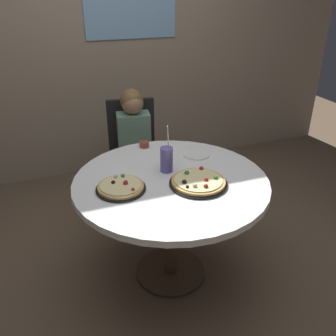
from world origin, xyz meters
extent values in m
plane|color=brown|center=(0.00, 0.00, 0.00)|extent=(8.00, 8.00, 0.00)
cube|color=gray|center=(0.00, 1.79, 1.45)|extent=(5.20, 0.12, 2.90)
cube|color=#8CBFE5|center=(0.25, 1.73, 1.59)|extent=(0.87, 0.02, 0.51)
cylinder|color=white|center=(0.00, 0.00, 0.73)|extent=(1.19, 1.19, 0.04)
cylinder|color=#4C3826|center=(0.00, 0.00, 0.36)|extent=(0.09, 0.09, 0.69)
cylinder|color=#4C3826|center=(0.00, 0.00, 0.01)|extent=(0.48, 0.48, 0.02)
cube|color=black|center=(0.00, 0.88, 0.43)|extent=(0.46, 0.46, 0.04)
cube|color=black|center=(0.03, 1.06, 0.69)|extent=(0.40, 0.10, 0.52)
cylinder|color=black|center=(-0.19, 0.74, 0.21)|extent=(0.04, 0.04, 0.41)
cylinder|color=black|center=(0.14, 0.68, 0.21)|extent=(0.04, 0.04, 0.41)
cylinder|color=black|center=(-0.14, 1.07, 0.21)|extent=(0.04, 0.04, 0.41)
cylinder|color=black|center=(0.19, 1.02, 0.21)|extent=(0.04, 0.04, 0.41)
cube|color=#3F4766|center=(-0.02, 0.72, 0.23)|extent=(0.29, 0.35, 0.45)
cube|color=slate|center=(0.00, 0.86, 0.67)|extent=(0.28, 0.20, 0.44)
sphere|color=#997051|center=(0.00, 0.86, 0.97)|extent=(0.17, 0.17, 0.17)
sphere|color=brown|center=(0.00, 0.88, 0.99)|extent=(0.18, 0.18, 0.18)
cylinder|color=black|center=(0.13, -0.12, 0.76)|extent=(0.35, 0.35, 0.01)
cylinder|color=tan|center=(0.13, -0.12, 0.77)|extent=(0.32, 0.32, 0.02)
cylinder|color=beige|center=(0.13, -0.12, 0.78)|extent=(0.28, 0.28, 0.01)
sphere|color=black|center=(0.04, -0.13, 0.79)|extent=(0.03, 0.03, 0.03)
sphere|color=#B2231E|center=(0.20, -0.01, 0.79)|extent=(0.03, 0.03, 0.03)
sphere|color=#B2231E|center=(0.13, -0.21, 0.79)|extent=(0.03, 0.03, 0.03)
sphere|color=#387F33|center=(0.23, -0.14, 0.79)|extent=(0.03, 0.03, 0.03)
sphere|color=beige|center=(0.07, -0.19, 0.79)|extent=(0.03, 0.03, 0.03)
sphere|color=black|center=(0.03, -0.18, 0.79)|extent=(0.02, 0.02, 0.02)
sphere|color=#387F33|center=(0.09, -0.03, 0.79)|extent=(0.03, 0.03, 0.03)
sphere|color=#B2231E|center=(0.17, -0.15, 0.79)|extent=(0.02, 0.02, 0.02)
cylinder|color=black|center=(-0.31, -0.02, 0.76)|extent=(0.29, 0.29, 0.01)
cylinder|color=tan|center=(-0.31, -0.02, 0.77)|extent=(0.27, 0.27, 0.02)
cylinder|color=beige|center=(-0.31, -0.02, 0.78)|extent=(0.24, 0.24, 0.01)
sphere|color=#B2231E|center=(-0.26, -0.10, 0.79)|extent=(0.02, 0.02, 0.02)
sphere|color=#387F33|center=(-0.28, 0.07, 0.79)|extent=(0.02, 0.02, 0.02)
sphere|color=beige|center=(-0.32, 0.07, 0.79)|extent=(0.03, 0.03, 0.03)
sphere|color=#B2231E|center=(-0.29, -0.02, 0.79)|extent=(0.03, 0.03, 0.03)
sphere|color=black|center=(-0.28, -0.01, 0.79)|extent=(0.02, 0.02, 0.02)
sphere|color=black|center=(-0.35, 0.01, 0.79)|extent=(0.02, 0.02, 0.02)
cylinder|color=#6659A5|center=(0.01, 0.11, 0.83)|extent=(0.08, 0.08, 0.16)
cylinder|color=white|center=(0.02, 0.11, 0.95)|extent=(0.03, 0.03, 0.22)
cylinder|color=brown|center=(-0.02, 0.51, 0.77)|extent=(0.07, 0.07, 0.04)
cylinder|color=white|center=(0.28, 0.26, 0.76)|extent=(0.18, 0.18, 0.01)
camera|label=1|loc=(-0.67, -1.78, 1.81)|focal=38.27mm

